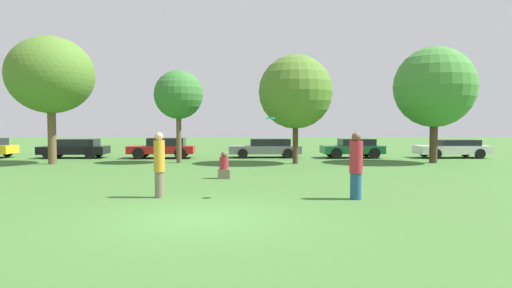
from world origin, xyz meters
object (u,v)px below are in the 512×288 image
Objects in this scene: parked_car_red at (163,147)px; parked_car_grey at (266,148)px; bystander_sitting at (224,168)px; tree_0 at (51,75)px; tree_3 at (434,87)px; frisbee at (270,118)px; parked_car_white at (453,148)px; parked_car_black at (75,148)px; parked_car_green at (353,148)px; person_thrower at (159,164)px; person_catcher at (356,166)px; tree_2 at (296,92)px; tree_1 at (179,95)px.

parked_car_grey is at bearing -177.60° from parked_car_red.
bystander_sitting is 12.33m from tree_0.
tree_3 is at bearing 153.97° from parked_car_grey.
frisbee is 19.64m from parked_car_white.
parked_car_red is at bearing -1.75° from parked_car_white.
parked_car_black is (-11.68, 15.39, -1.70)m from frisbee.
tree_0 is at bearing 11.58° from parked_car_green.
tree_0 is (-8.00, 10.97, 3.75)m from person_thrower.
person_thrower is 0.43× the size of parked_car_white.
frisbee is at bearing 66.82° from parked_car_green.
tree_0 is at bearing 19.11° from parked_car_grey.
tree_3 is at bearing 165.13° from parked_car_red.
person_catcher is 1.80× the size of bystander_sitting.
tree_2 is 5.66m from parked_car_grey.
frisbee is 0.04× the size of tree_0.
person_thrower is 21.62m from parked_car_white.
tree_3 is 1.55× the size of parked_car_red.
parked_car_black is at bearing 163.04° from tree_2.
tree_2 reaches higher than parked_car_green.
parked_car_red is (5.16, 4.01, -4.05)m from tree_0.
tree_3 is at bearing 132.07° from parked_car_green.
person_thrower is at bearing 42.19° from parked_car_white.
frisbee is at bearing -68.90° from tree_1.
parked_car_black is (-14.14, 15.54, -0.34)m from person_catcher.
parked_car_red is 1.07× the size of parked_car_green.
tree_1 is 1.23× the size of parked_car_black.
parked_car_grey is at bearing -79.15° from person_catcher.
tree_2 is 11.60m from parked_car_white.
parked_car_white is (12.21, 15.28, -1.71)m from frisbee.
person_catcher is 21.01m from parked_car_black.
frisbee is 16.02m from tree_0.
tree_3 is 5.77m from parked_car_white.
bystander_sitting is at bearing 77.41° from parked_car_grey.
tree_1 reaches higher than frisbee.
person_catcher is 15.97m from parked_car_grey.
parked_car_red is 11.99m from parked_car_green.
tree_1 is 1.32× the size of parked_car_green.
person_catcher reaches higher than parked_car_red.
parked_car_red is at bearing 2.40° from parked_car_grey.
parked_car_black is 5.59m from parked_car_red.
tree_0 is 1.64× the size of parked_car_black.
tree_0 reaches higher than tree_1.
tree_2 is (3.46, 6.53, 3.44)m from bystander_sitting.
parked_car_green is (10.47, 3.49, -3.09)m from tree_1.
bystander_sitting is at bearing 131.18° from parked_car_black.
parked_car_red is (-4.46, 10.42, 0.25)m from bystander_sitting.
parked_car_black is 12.06m from parked_car_grey.
tree_0 is (-9.62, 6.41, 4.30)m from bystander_sitting.
frisbee is 0.07× the size of parked_car_red.
tree_3 reaches higher than frisbee.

